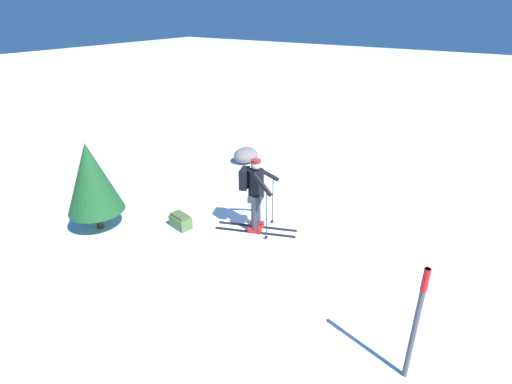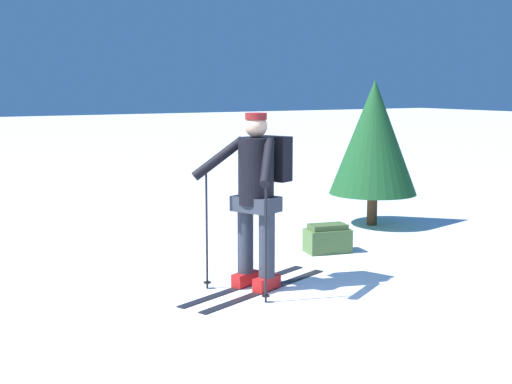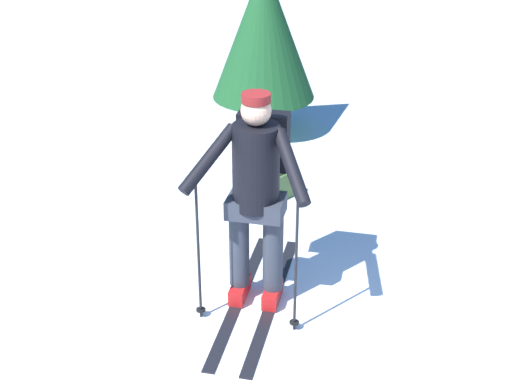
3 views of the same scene
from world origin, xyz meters
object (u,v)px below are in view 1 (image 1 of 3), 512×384
dropped_backpack (181,221)px  trail_marker (417,317)px  skier (255,191)px  rock_boulder (246,155)px  pine_tree (91,178)px

dropped_backpack → trail_marker: size_ratio=0.32×
skier → rock_boulder: skier is taller
rock_boulder → trail_marker: bearing=50.0°
dropped_backpack → trail_marker: 5.42m
trail_marker → skier: bearing=-118.4°
skier → rock_boulder: 4.21m
dropped_backpack → pine_tree: size_ratio=0.28×
dropped_backpack → rock_boulder: (-4.11, -1.12, 0.08)m
trail_marker → pine_tree: (-0.21, -6.70, 0.19)m
skier → trail_marker: size_ratio=1.03×
skier → trail_marker: (2.05, 3.79, 0.06)m
skier → rock_boulder: (-3.28, -2.54, -0.72)m
dropped_backpack → rock_boulder: bearing=-164.8°
rock_boulder → pine_tree: bearing=-4.1°
trail_marker → pine_tree: 6.71m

